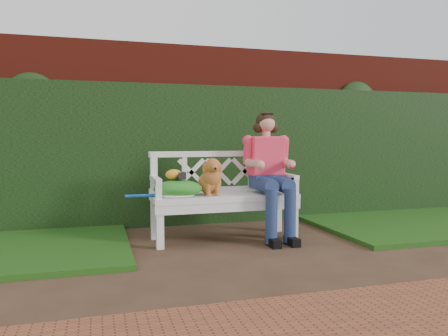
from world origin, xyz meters
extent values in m
plane|color=#3C261A|center=(0.00, 0.00, 0.00)|extent=(60.00, 60.00, 0.00)
cube|color=maroon|center=(0.00, 1.90, 1.10)|extent=(10.00, 0.30, 2.20)
cube|color=#28511C|center=(0.00, 1.68, 0.85)|extent=(10.00, 0.18, 1.70)
cube|color=#143310|center=(2.40, 0.90, 0.03)|extent=(2.60, 2.00, 0.05)
cube|color=brown|center=(0.00, -1.60, 0.01)|extent=(4.00, 1.20, 0.03)
cube|color=black|center=(-0.59, 0.72, 0.68)|extent=(0.12, 0.10, 0.08)
ellipsoid|color=orange|center=(-0.65, 0.72, 0.70)|extent=(0.18, 0.15, 0.10)
camera|label=1|loc=(-1.39, -3.57, 1.07)|focal=35.00mm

